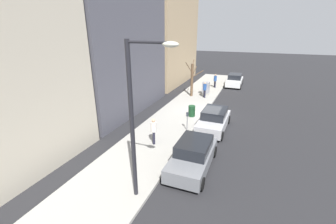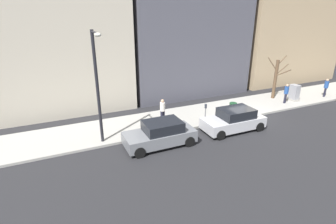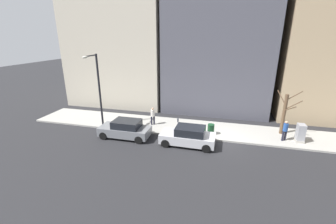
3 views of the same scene
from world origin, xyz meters
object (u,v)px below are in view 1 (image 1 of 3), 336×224
object	(u,v)px
parked_car_white	(235,80)
pedestrian_midblock	(205,89)
parking_meter	(187,119)
pedestrian_far_corner	(154,130)
bare_tree	(192,79)
trash_bin	(192,111)
parked_car_grey	(193,155)
pedestrian_near_meter	(215,80)
utility_box	(206,88)
streetlamp	(137,112)
parked_car_silver	(214,120)

from	to	relation	value
parked_car_white	pedestrian_midblock	bearing A→B (deg)	71.95
parking_meter	pedestrian_far_corner	xyz separation A→B (m)	(1.35, 2.69, 0.11)
bare_tree	trash_bin	bearing A→B (deg)	106.15
parked_car_grey	trash_bin	world-z (taller)	parked_car_grey
trash_bin	pedestrian_far_corner	size ratio (longest dim) A/B	0.54
parking_meter	pedestrian_near_meter	world-z (taller)	pedestrian_near_meter
pedestrian_near_meter	parked_car_white	bearing A→B (deg)	-68.99
utility_box	streetlamp	distance (m)	17.20
pedestrian_midblock	pedestrian_near_meter	bearing A→B (deg)	-32.70
bare_tree	pedestrian_far_corner	bearing A→B (deg)	94.00
parked_car_silver	utility_box	xyz separation A→B (m)	(2.52, -8.48, 0.11)
parked_car_silver	pedestrian_near_meter	xyz separation A→B (m)	(2.18, -12.09, 0.35)
bare_tree	pedestrian_midblock	distance (m)	1.70
parked_car_grey	trash_bin	xyz separation A→B (m)	(2.05, -6.88, -0.14)
parked_car_silver	parked_car_grey	size ratio (longest dim) A/B	1.01
parked_car_grey	pedestrian_far_corner	xyz separation A→B (m)	(2.95, -1.43, 0.35)
parking_meter	parked_car_silver	bearing A→B (deg)	-144.81
parking_meter	pedestrian_midblock	distance (m)	8.53
parked_car_silver	pedestrian_near_meter	world-z (taller)	pedestrian_near_meter
parked_car_grey	pedestrian_near_meter	size ratio (longest dim) A/B	2.53
parked_car_silver	trash_bin	bearing A→B (deg)	-35.85
parked_car_silver	pedestrian_midblock	size ratio (longest dim) A/B	2.54
parked_car_grey	streetlamp	size ratio (longest dim) A/B	0.65
utility_box	pedestrian_midblock	distance (m)	1.19
bare_tree	trash_bin	xyz separation A→B (m)	(-1.69, 5.85, -1.40)
parking_meter	pedestrian_midblock	size ratio (longest dim) A/B	0.81
utility_box	bare_tree	distance (m)	2.03
streetlamp	trash_bin	bearing A→B (deg)	-86.46
bare_tree	pedestrian_far_corner	size ratio (longest dim) A/B	2.27
parked_car_white	parked_car_grey	distance (m)	19.78
utility_box	parked_car_grey	bearing A→B (deg)	100.08
parked_car_white	streetlamp	size ratio (longest dim) A/B	0.65
streetlamp	pedestrian_far_corner	bearing A→B (deg)	-71.44
parked_car_grey	pedestrian_far_corner	world-z (taller)	pedestrian_far_corner
utility_box	streetlamp	size ratio (longest dim) A/B	0.22
pedestrian_near_meter	pedestrian_far_corner	distance (m)	15.98
pedestrian_near_meter	pedestrian_midblock	xyz separation A→B (m)	(0.20, 4.77, 0.00)
parked_car_silver	bare_tree	bearing A→B (deg)	-62.01
parking_meter	pedestrian_midblock	xyz separation A→B (m)	(0.71, -8.50, 0.11)
pedestrian_midblock	bare_tree	bearing A→B (deg)	55.53
bare_tree	utility_box	bearing A→B (deg)	-140.93
parking_meter	parked_car_grey	bearing A→B (deg)	111.21
trash_bin	parked_car_white	bearing A→B (deg)	-98.98
parked_car_silver	trash_bin	distance (m)	2.65
pedestrian_midblock	parking_meter	bearing A→B (deg)	154.53
bare_tree	streetlamp	bearing A→B (deg)	98.31
parked_car_silver	trash_bin	world-z (taller)	parked_car_silver
parked_car_white	trash_bin	world-z (taller)	parked_car_white
parked_car_silver	parking_meter	distance (m)	2.06
parked_car_silver	pedestrian_midblock	xyz separation A→B (m)	(2.39, -7.32, 0.35)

